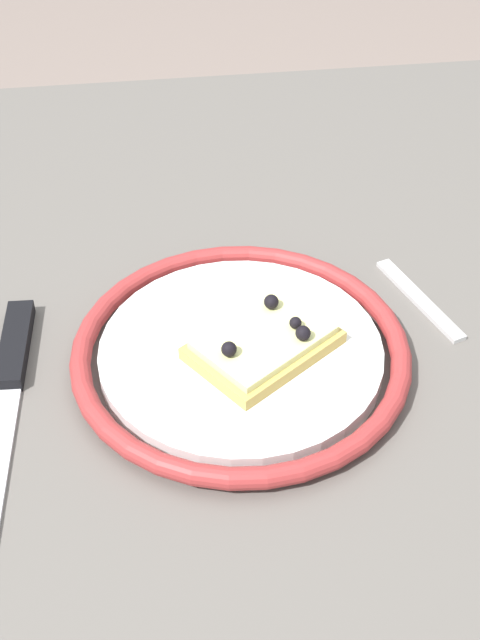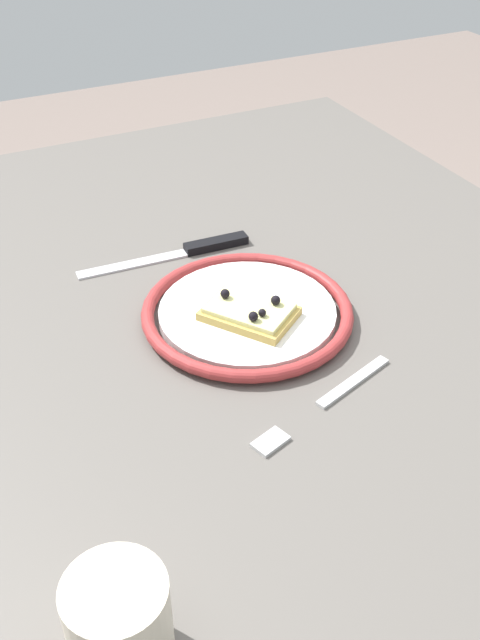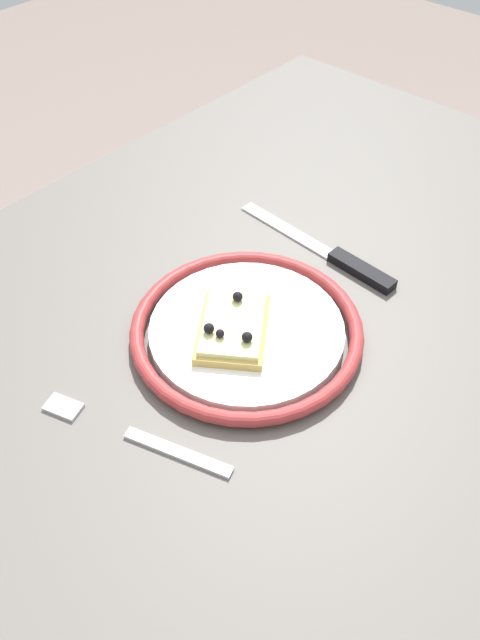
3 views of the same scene
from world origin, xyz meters
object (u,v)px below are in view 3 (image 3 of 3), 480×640
(plate, at_px, (247,330))
(knife, at_px, (340,259))
(pizza_slice_near, at_px, (233,327))
(dining_table, at_px, (284,390))
(fork, at_px, (133,435))

(plate, bearing_deg, knife, -1.03)
(pizza_slice_near, bearing_deg, dining_table, -53.81)
(pizza_slice_near, bearing_deg, fork, -176.08)
(knife, xyz_separation_m, fork, (-0.34, -0.00, -0.00))
(pizza_slice_near, height_order, knife, pizza_slice_near)
(dining_table, distance_m, fork, 0.21)
(dining_table, relative_size, pizza_slice_near, 9.49)
(dining_table, relative_size, fork, 6.08)
(plate, xyz_separation_m, fork, (-0.17, -0.01, -0.01))
(fork, bearing_deg, dining_table, -11.42)
(plate, height_order, knife, plate)
(dining_table, bearing_deg, pizza_slice_near, 126.19)
(knife, height_order, fork, knife)
(pizza_slice_near, height_order, fork, pizza_slice_near)
(pizza_slice_near, relative_size, fork, 0.64)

